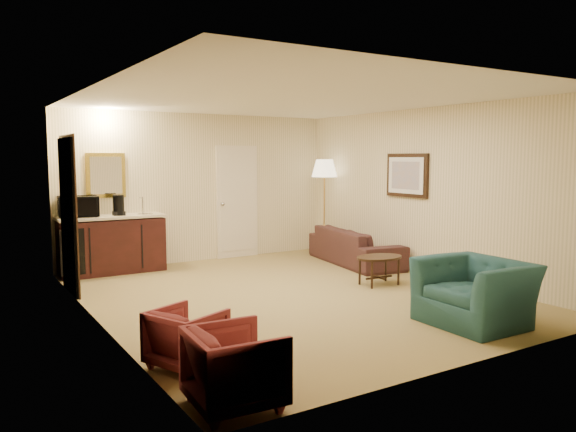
# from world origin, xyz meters

# --- Properties ---
(ground) EXTENTS (6.00, 6.00, 0.00)m
(ground) POSITION_xyz_m (0.00, 0.00, 0.00)
(ground) COLOR #97864D
(ground) RESTS_ON ground
(room_walls) EXTENTS (5.02, 6.01, 2.61)m
(room_walls) POSITION_xyz_m (-0.10, 0.77, 1.72)
(room_walls) COLOR beige
(room_walls) RESTS_ON ground
(wetbar_cabinet) EXTENTS (1.64, 0.58, 0.92)m
(wetbar_cabinet) POSITION_xyz_m (-1.65, 2.72, 0.46)
(wetbar_cabinet) COLOR #341210
(wetbar_cabinet) RESTS_ON ground
(sofa) EXTENTS (0.92, 2.15, 0.81)m
(sofa) POSITION_xyz_m (2.15, 1.30, 0.41)
(sofa) COLOR black
(sofa) RESTS_ON ground
(teal_armchair) EXTENTS (0.73, 1.11, 0.96)m
(teal_armchair) POSITION_xyz_m (1.03, -2.20, 0.48)
(teal_armchair) COLOR #205050
(teal_armchair) RESTS_ON ground
(rose_chair_near) EXTENTS (0.71, 0.72, 0.58)m
(rose_chair_near) POSITION_xyz_m (-2.15, -1.72, 0.29)
(rose_chair_near) COLOR maroon
(rose_chair_near) RESTS_ON ground
(rose_chair_far) EXTENTS (0.64, 0.68, 0.66)m
(rose_chair_far) POSITION_xyz_m (-2.15, -2.67, 0.33)
(rose_chair_far) COLOR maroon
(rose_chair_far) RESTS_ON ground
(coffee_table) EXTENTS (0.76, 0.53, 0.42)m
(coffee_table) POSITION_xyz_m (1.41, -0.18, 0.21)
(coffee_table) COLOR black
(coffee_table) RESTS_ON ground
(floor_lamp) EXTENTS (0.60, 0.60, 1.81)m
(floor_lamp) POSITION_xyz_m (2.20, 2.31, 0.91)
(floor_lamp) COLOR #B68C3C
(floor_lamp) RESTS_ON ground
(waste_bin) EXTENTS (0.28, 0.28, 0.28)m
(waste_bin) POSITION_xyz_m (-1.00, 2.60, 0.14)
(waste_bin) COLOR black
(waste_bin) RESTS_ON ground
(microwave) EXTENTS (0.61, 0.38, 0.40)m
(microwave) POSITION_xyz_m (-2.13, 2.78, 1.12)
(microwave) COLOR black
(microwave) RESTS_ON wetbar_cabinet
(coffee_maker) EXTENTS (0.22, 0.22, 0.33)m
(coffee_maker) POSITION_xyz_m (-1.53, 2.69, 1.08)
(coffee_maker) COLOR black
(coffee_maker) RESTS_ON wetbar_cabinet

